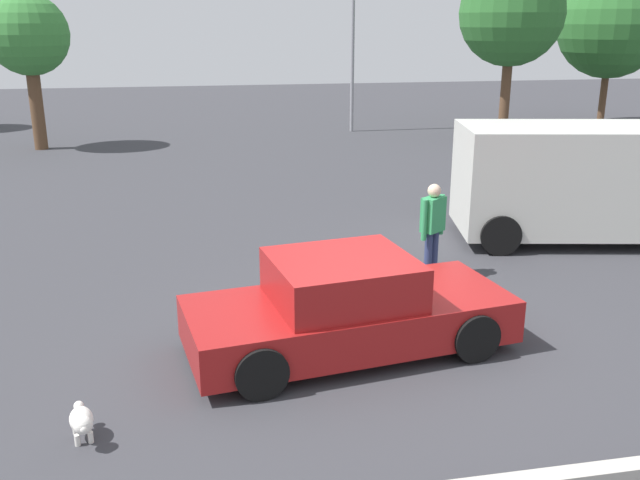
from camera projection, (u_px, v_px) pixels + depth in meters
ground_plane at (350, 341)px, 9.42m from camera, size 80.00×80.00×0.00m
sedan_foreground at (347, 308)px, 9.02m from camera, size 4.41×2.32×1.29m
dog at (82, 421)px, 7.12m from camera, size 0.31×0.60×0.38m
van_white at (595, 179)px, 13.50m from camera, size 5.50×3.07×2.25m
pedestrian at (433, 223)px, 11.50m from camera, size 0.48×0.43×1.62m
light_post_near at (353, 12)px, 26.08m from camera, size 0.44×0.44×6.63m
tree_back_center at (28, 36)px, 22.50m from camera, size 2.64×2.64×5.07m
tree_back_right at (612, 24)px, 27.74m from camera, size 4.27×4.27×6.18m
tree_far_right at (512, 14)px, 24.60m from camera, size 3.73×3.73×6.30m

